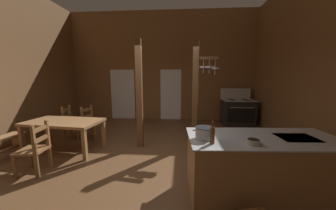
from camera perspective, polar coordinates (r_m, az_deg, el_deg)
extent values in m
cube|color=brown|center=(4.06, -7.82, -17.71)|extent=(8.12, 8.28, 0.10)
cube|color=brown|center=(7.40, -1.97, 12.09)|extent=(8.12, 0.14, 4.31)
cube|color=white|center=(7.71, -14.26, 3.28)|extent=(1.00, 0.01, 2.05)
cube|color=white|center=(7.33, 0.87, 3.26)|extent=(0.84, 0.01, 2.05)
cube|color=#9E7044|center=(3.12, 27.67, -17.28)|extent=(2.15, 1.01, 0.89)
cube|color=#B7BABF|center=(2.95, 28.34, -9.27)|extent=(2.21, 1.08, 0.02)
cube|color=black|center=(3.19, 35.99, -8.43)|extent=(0.54, 0.43, 0.00)
cube|color=black|center=(3.64, 23.99, -20.06)|extent=(1.99, 0.15, 0.10)
cube|color=black|center=(7.12, 21.38, -2.24)|extent=(1.13, 0.80, 0.90)
cube|color=black|center=(6.77, 22.41, -3.12)|extent=(0.93, 0.04, 0.52)
cylinder|color=#B7BABF|center=(6.69, 22.64, -0.83)|extent=(0.83, 0.05, 0.02)
cube|color=#B7BABF|center=(7.04, 21.60, 1.47)|extent=(1.17, 0.84, 0.03)
cube|color=#B7BABF|center=(7.36, 20.77, 3.44)|extent=(1.14, 0.08, 0.40)
cylinder|color=black|center=(6.99, 23.93, 1.44)|extent=(0.21, 0.21, 0.01)
cylinder|color=black|center=(6.82, 20.06, 1.50)|extent=(0.21, 0.21, 0.01)
cylinder|color=black|center=(7.27, 23.06, 1.76)|extent=(0.21, 0.21, 0.01)
cylinder|color=black|center=(7.11, 19.32, 1.83)|extent=(0.21, 0.21, 0.01)
cylinder|color=black|center=(6.81, 25.27, 0.18)|extent=(0.05, 0.03, 0.04)
cylinder|color=black|center=(6.72, 23.55, 0.19)|extent=(0.05, 0.03, 0.04)
cylinder|color=black|center=(6.65, 21.78, 0.21)|extent=(0.05, 0.03, 0.04)
cylinder|color=black|center=(6.58, 19.98, 0.22)|extent=(0.05, 0.03, 0.04)
cube|color=brown|center=(4.67, 8.66, 3.53)|extent=(0.16, 0.16, 2.66)
cube|color=brown|center=(4.66, 11.97, 14.53)|extent=(0.62, 0.16, 0.06)
cylinder|color=#B7BABF|center=(4.65, 11.32, 13.29)|extent=(0.01, 0.01, 0.20)
cylinder|color=#B7BABF|center=(4.65, 11.27, 11.79)|extent=(0.21, 0.21, 0.04)
cylinder|color=#B7BABF|center=(4.64, 11.24, 10.80)|extent=(0.02, 0.02, 0.14)
cylinder|color=#B7BABF|center=(4.65, 13.13, 13.23)|extent=(0.01, 0.01, 0.21)
cylinder|color=#B7BABF|center=(4.65, 13.07, 11.72)|extent=(0.26, 0.26, 0.04)
cylinder|color=#B7BABF|center=(4.64, 13.03, 10.74)|extent=(0.02, 0.02, 0.14)
cylinder|color=#B7BABF|center=(4.66, 14.92, 12.96)|extent=(0.01, 0.01, 0.24)
cylinder|color=#B7BABF|center=(4.65, 14.85, 11.26)|extent=(0.22, 0.22, 0.04)
cylinder|color=#B7BABF|center=(4.65, 14.80, 10.28)|extent=(0.02, 0.02, 0.14)
cube|color=brown|center=(4.47, -9.16, 3.27)|extent=(0.14, 0.14, 2.66)
cube|color=#9E7044|center=(4.92, -30.41, -4.70)|extent=(1.78, 1.07, 0.06)
cube|color=#9E7044|center=(5.81, -33.60, -6.77)|extent=(0.09, 0.09, 0.68)
cube|color=#9E7044|center=(4.87, -19.85, -8.60)|extent=(0.09, 0.09, 0.68)
cube|color=#9E7044|center=(5.30, -39.44, -8.76)|extent=(0.09, 0.09, 0.68)
cube|color=#9E7044|center=(4.25, -25.16, -11.55)|extent=(0.09, 0.09, 0.68)
cube|color=brown|center=(5.55, -22.86, -5.66)|extent=(0.53, 0.53, 0.04)
cube|color=brown|center=(5.63, -19.97, -7.64)|extent=(0.06, 0.06, 0.41)
cube|color=brown|center=(5.35, -22.42, -8.68)|extent=(0.06, 0.06, 0.41)
cube|color=brown|center=(5.79, -23.15, -4.60)|extent=(0.06, 0.06, 0.95)
cube|color=brown|center=(5.52, -25.67, -5.44)|extent=(0.06, 0.06, 0.95)
cube|color=brown|center=(5.58, -24.62, -1.37)|extent=(0.12, 0.38, 0.07)
cube|color=brown|center=(5.62, -24.49, -3.28)|extent=(0.12, 0.38, 0.07)
cube|color=brown|center=(5.87, -27.88, -5.21)|extent=(0.49, 0.49, 0.04)
cube|color=brown|center=(6.02, -25.30, -6.92)|extent=(0.06, 0.06, 0.41)
cube|color=brown|center=(5.68, -26.80, -7.94)|extent=(0.06, 0.06, 0.41)
cube|color=brown|center=(6.11, -28.75, -4.32)|extent=(0.06, 0.06, 0.95)
cube|color=brown|center=(5.78, -30.43, -5.16)|extent=(0.06, 0.06, 0.95)
cube|color=brown|center=(5.88, -29.85, -1.27)|extent=(0.08, 0.38, 0.07)
cube|color=brown|center=(5.91, -29.70, -3.08)|extent=(0.08, 0.38, 0.07)
cube|color=brown|center=(4.23, -37.43, -11.45)|extent=(0.48, 0.48, 0.04)
cube|color=brown|center=(4.28, -40.78, -14.80)|extent=(0.06, 0.06, 0.41)
cube|color=brown|center=(4.55, -37.74, -13.10)|extent=(0.06, 0.06, 0.41)
cube|color=brown|center=(3.96, -36.82, -12.01)|extent=(0.06, 0.06, 0.95)
cube|color=brown|center=(4.26, -33.89, -10.33)|extent=(0.06, 0.06, 0.95)
cube|color=brown|center=(4.00, -35.78, -6.21)|extent=(0.08, 0.38, 0.07)
cube|color=brown|center=(4.05, -35.53, -8.81)|extent=(0.08, 0.38, 0.07)
cube|color=#9E7044|center=(5.76, -39.95, -8.98)|extent=(0.31, 0.06, 0.40)
cylinder|color=#B7BABF|center=(2.58, 11.54, -8.83)|extent=(0.25, 0.25, 0.16)
cylinder|color=black|center=(2.55, 11.60, -7.03)|extent=(0.26, 0.26, 0.01)
cylinder|color=#B7BABF|center=(2.55, 8.46, -7.99)|extent=(0.05, 0.02, 0.02)
cylinder|color=#B7BABF|center=(2.59, 14.63, -7.95)|extent=(0.05, 0.02, 0.02)
cylinder|color=#B2A893|center=(2.60, 25.68, -10.56)|extent=(0.18, 0.18, 0.06)
cylinder|color=black|center=(2.59, 25.73, -9.89)|extent=(0.15, 0.15, 0.00)
cylinder|color=#56331E|center=(2.41, 14.03, -9.41)|extent=(0.06, 0.06, 0.22)
cylinder|color=#56331E|center=(2.37, 14.17, -5.97)|extent=(0.02, 0.02, 0.08)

